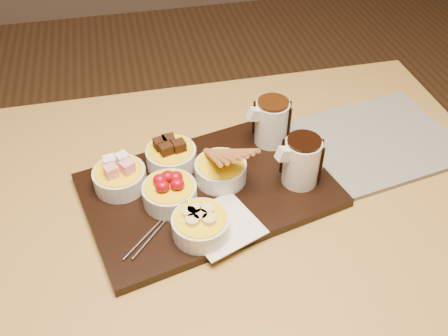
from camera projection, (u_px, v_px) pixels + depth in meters
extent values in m
cube|color=#AD8840|center=(209.00, 207.00, 0.97)|extent=(1.20, 0.80, 0.04)
cylinder|color=#AD8840|center=(360.00, 184.00, 1.55)|extent=(0.06, 0.06, 0.71)
cube|color=black|center=(209.00, 190.00, 0.96)|extent=(0.52, 0.40, 0.02)
cube|color=white|center=(222.00, 225.00, 0.88)|extent=(0.16, 0.16, 0.00)
cylinder|color=silver|center=(120.00, 178.00, 0.94)|extent=(0.10, 0.10, 0.04)
cylinder|color=silver|center=(171.00, 157.00, 0.99)|extent=(0.10, 0.10, 0.04)
cylinder|color=silver|center=(170.00, 194.00, 0.91)|extent=(0.10, 0.10, 0.04)
cylinder|color=silver|center=(221.00, 171.00, 0.96)|extent=(0.10, 0.10, 0.04)
cylinder|color=silver|center=(201.00, 226.00, 0.85)|extent=(0.10, 0.10, 0.04)
cylinder|color=silver|center=(301.00, 162.00, 0.93)|extent=(0.08, 0.08, 0.09)
cylinder|color=silver|center=(272.00, 123.00, 1.02)|extent=(0.08, 0.08, 0.09)
cube|color=beige|center=(375.00, 141.00, 1.08)|extent=(0.37, 0.32, 0.01)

